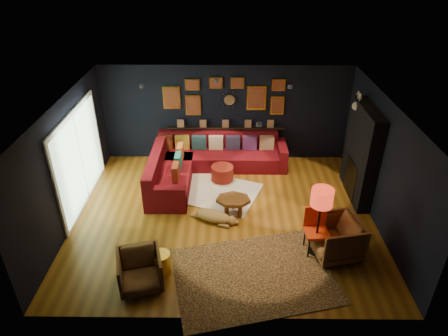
{
  "coord_description": "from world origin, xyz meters",
  "views": [
    {
      "loc": [
        0.07,
        -7.13,
        5.34
      ],
      "look_at": [
        -0.01,
        0.3,
        1.05
      ],
      "focal_mm": 32.0,
      "sensor_mm": 36.0,
      "label": 1
    }
  ],
  "objects_px": {
    "armchair_left": "(140,269)",
    "floor_lamp": "(322,201)",
    "coffee_table": "(233,201)",
    "orange_chair": "(316,226)",
    "dog": "(213,214)",
    "gold_stool": "(161,263)",
    "pouf": "(222,173)",
    "armchair_right": "(336,236)",
    "sectional": "(201,163)"
  },
  "relations": [
    {
      "from": "gold_stool",
      "to": "floor_lamp",
      "type": "bearing_deg",
      "value": 10.83
    },
    {
      "from": "dog",
      "to": "armchair_right",
      "type": "bearing_deg",
      "value": -1.45
    },
    {
      "from": "coffee_table",
      "to": "sectional",
      "type": "bearing_deg",
      "value": 114.93
    },
    {
      "from": "pouf",
      "to": "dog",
      "type": "bearing_deg",
      "value": -95.7
    },
    {
      "from": "armchair_right",
      "to": "gold_stool",
      "type": "height_order",
      "value": "armchair_right"
    },
    {
      "from": "coffee_table",
      "to": "orange_chair",
      "type": "xyz_separation_m",
      "value": [
        1.57,
        -1.12,
        0.21
      ]
    },
    {
      "from": "pouf",
      "to": "floor_lamp",
      "type": "xyz_separation_m",
      "value": [
        1.84,
        -2.67,
        1.02
      ]
    },
    {
      "from": "armchair_left",
      "to": "gold_stool",
      "type": "xyz_separation_m",
      "value": [
        0.31,
        0.33,
        -0.17
      ]
    },
    {
      "from": "gold_stool",
      "to": "coffee_table",
      "type": "bearing_deg",
      "value": 53.61
    },
    {
      "from": "pouf",
      "to": "armchair_right",
      "type": "bearing_deg",
      "value": -50.76
    },
    {
      "from": "armchair_left",
      "to": "dog",
      "type": "bearing_deg",
      "value": 42.07
    },
    {
      "from": "pouf",
      "to": "sectional",
      "type": "bearing_deg",
      "value": 150.42
    },
    {
      "from": "orange_chair",
      "to": "sectional",
      "type": "bearing_deg",
      "value": 125.27
    },
    {
      "from": "coffee_table",
      "to": "dog",
      "type": "relative_size",
      "value": 0.72
    },
    {
      "from": "pouf",
      "to": "gold_stool",
      "type": "distance_m",
      "value": 3.39
    },
    {
      "from": "armchair_right",
      "to": "dog",
      "type": "relative_size",
      "value": 0.8
    },
    {
      "from": "armchair_left",
      "to": "dog",
      "type": "distance_m",
      "value": 2.22
    },
    {
      "from": "floor_lamp",
      "to": "coffee_table",
      "type": "bearing_deg",
      "value": 141.79
    },
    {
      "from": "sectional",
      "to": "orange_chair",
      "type": "xyz_separation_m",
      "value": [
        2.38,
        -2.85,
        0.23
      ]
    },
    {
      "from": "gold_stool",
      "to": "floor_lamp",
      "type": "height_order",
      "value": "floor_lamp"
    },
    {
      "from": "gold_stool",
      "to": "dog",
      "type": "distance_m",
      "value": 1.77
    },
    {
      "from": "armchair_left",
      "to": "dog",
      "type": "relative_size",
      "value": 0.69
    },
    {
      "from": "armchair_left",
      "to": "armchair_right",
      "type": "height_order",
      "value": "armchair_right"
    },
    {
      "from": "sectional",
      "to": "dog",
      "type": "xyz_separation_m",
      "value": [
        0.37,
        -2.01,
        -0.13
      ]
    },
    {
      "from": "armchair_left",
      "to": "orange_chair",
      "type": "height_order",
      "value": "orange_chair"
    },
    {
      "from": "dog",
      "to": "orange_chair",
      "type": "bearing_deg",
      "value": -1.47
    },
    {
      "from": "sectional",
      "to": "coffee_table",
      "type": "bearing_deg",
      "value": -65.07
    },
    {
      "from": "armchair_right",
      "to": "gold_stool",
      "type": "relative_size",
      "value": 2.05
    },
    {
      "from": "sectional",
      "to": "armchair_left",
      "type": "xyz_separation_m",
      "value": [
        -0.83,
        -3.86,
        0.06
      ]
    },
    {
      "from": "coffee_table",
      "to": "armchair_left",
      "type": "distance_m",
      "value": 2.68
    },
    {
      "from": "coffee_table",
      "to": "pouf",
      "type": "bearing_deg",
      "value": 100.44
    },
    {
      "from": "sectional",
      "to": "orange_chair",
      "type": "distance_m",
      "value": 3.72
    },
    {
      "from": "coffee_table",
      "to": "armchair_left",
      "type": "bearing_deg",
      "value": -127.6
    },
    {
      "from": "dog",
      "to": "floor_lamp",
      "type": "bearing_deg",
      "value": -4.33
    },
    {
      "from": "armchair_right",
      "to": "sectional",
      "type": "bearing_deg",
      "value": -148.94
    },
    {
      "from": "armchair_left",
      "to": "sectional",
      "type": "bearing_deg",
      "value": 62.98
    },
    {
      "from": "armchair_left",
      "to": "coffee_table",
      "type": "bearing_deg",
      "value": 37.51
    },
    {
      "from": "armchair_right",
      "to": "orange_chair",
      "type": "bearing_deg",
      "value": -124.07
    },
    {
      "from": "pouf",
      "to": "orange_chair",
      "type": "relative_size",
      "value": 0.6
    },
    {
      "from": "gold_stool",
      "to": "dog",
      "type": "relative_size",
      "value": 0.39
    },
    {
      "from": "armchair_left",
      "to": "pouf",
      "type": "bearing_deg",
      "value": 53.97
    },
    {
      "from": "armchair_left",
      "to": "armchair_right",
      "type": "xyz_separation_m",
      "value": [
        3.58,
        0.85,
        0.06
      ]
    },
    {
      "from": "sectional",
      "to": "floor_lamp",
      "type": "relative_size",
      "value": 2.32
    },
    {
      "from": "coffee_table",
      "to": "gold_stool",
      "type": "xyz_separation_m",
      "value": [
        -1.32,
        -1.8,
        -0.13
      ]
    },
    {
      "from": "sectional",
      "to": "dog",
      "type": "bearing_deg",
      "value": -79.45
    },
    {
      "from": "coffee_table",
      "to": "pouf",
      "type": "xyz_separation_m",
      "value": [
        -0.26,
        1.43,
        -0.13
      ]
    },
    {
      "from": "pouf",
      "to": "dog",
      "type": "height_order",
      "value": "pouf"
    },
    {
      "from": "armchair_left",
      "to": "floor_lamp",
      "type": "relative_size",
      "value": 0.52
    },
    {
      "from": "coffee_table",
      "to": "orange_chair",
      "type": "height_order",
      "value": "orange_chair"
    },
    {
      "from": "sectional",
      "to": "armchair_left",
      "type": "height_order",
      "value": "sectional"
    }
  ]
}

